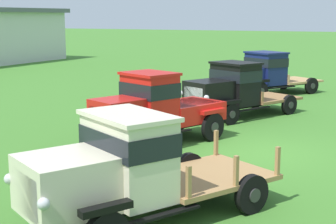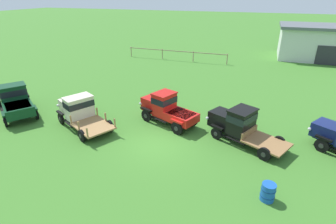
% 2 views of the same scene
% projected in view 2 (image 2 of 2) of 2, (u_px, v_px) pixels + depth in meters
% --- Properties ---
extents(ground_plane, '(240.00, 240.00, 0.00)m').
position_uv_depth(ground_plane, '(158.00, 145.00, 16.13)').
color(ground_plane, '#3D7528').
extents(paddock_fence, '(13.92, 0.39, 1.40)m').
position_uv_depth(paddock_fence, '(176.00, 53.00, 35.49)').
color(paddock_fence, '#997F60').
rests_on(paddock_fence, ground).
extents(vintage_truck_foreground_near, '(5.25, 4.39, 2.27)m').
position_uv_depth(vintage_truck_foreground_near, '(15.00, 100.00, 19.74)').
color(vintage_truck_foreground_near, black).
rests_on(vintage_truck_foreground_near, ground).
extents(vintage_truck_second_in_line, '(5.42, 4.03, 2.11)m').
position_uv_depth(vintage_truck_second_in_line, '(79.00, 110.00, 18.23)').
color(vintage_truck_second_in_line, black).
rests_on(vintage_truck_second_in_line, ground).
extents(vintage_truck_midrow_center, '(4.69, 3.16, 2.23)m').
position_uv_depth(vintage_truck_midrow_center, '(166.00, 108.00, 18.40)').
color(vintage_truck_midrow_center, black).
rests_on(vintage_truck_midrow_center, ground).
extents(vintage_truck_far_side, '(5.34, 3.78, 2.14)m').
position_uv_depth(vintage_truck_far_side, '(238.00, 123.00, 16.29)').
color(vintage_truck_far_side, black).
rests_on(vintage_truck_far_side, ground).
extents(oil_drum_beside_row, '(0.65, 0.65, 0.87)m').
position_uv_depth(oil_drum_beside_row, '(268.00, 192.00, 11.69)').
color(oil_drum_beside_row, '#1951B2').
rests_on(oil_drum_beside_row, ground).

